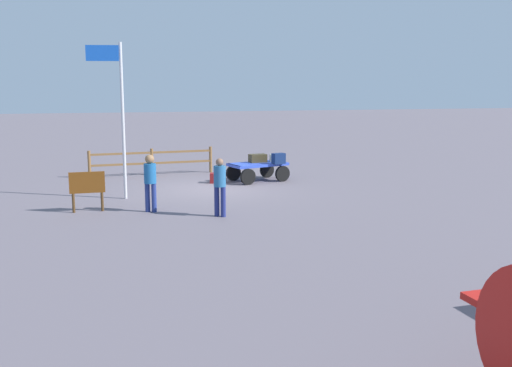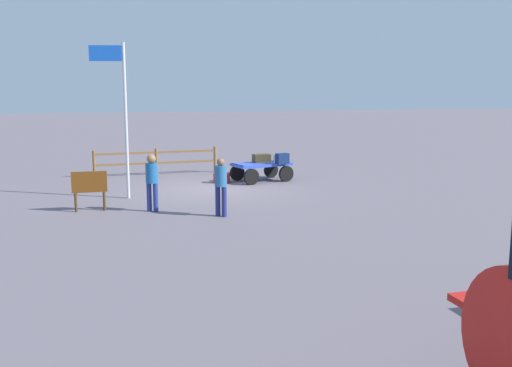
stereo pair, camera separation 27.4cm
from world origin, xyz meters
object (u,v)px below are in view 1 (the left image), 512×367
Objects in this scene: worker_lead at (150,178)px; suitcase_navy at (258,158)px; luggage_cart at (257,168)px; suitcase_maroon at (279,159)px; suitcase_olive at (218,178)px; suitcase_tan at (277,158)px; worker_trailing at (220,183)px; flagpole at (118,107)px; signboard at (87,186)px.

suitcase_navy is at bearing -133.12° from worker_lead.
luggage_cart is 1.42× the size of worker_lead.
suitcase_navy is at bearing -108.30° from luggage_cart.
suitcase_olive is at bearing -9.12° from suitcase_maroon.
suitcase_tan is 0.78m from suitcase_navy.
worker_trailing is 0.33× the size of flagpole.
suitcase_olive is 5.04m from flagpole.
suitcase_tan is at bearing -120.17° from worker_trailing.
signboard is at bearing -15.23° from worker_lead.
signboard is at bearing 31.76° from suitcase_tan.
suitcase_navy is (0.78, 0.04, 0.01)m from suitcase_tan.
suitcase_maroon is at bearing -122.20° from worker_trailing.
flagpole is (2.54, -3.34, 1.99)m from worker_trailing.
suitcase_tan is at bearing -156.92° from flagpole.
worker_lead is at bearing 42.53° from suitcase_tan.
suitcase_tan is at bearing -137.47° from worker_lead.
suitcase_tan is 0.37× the size of worker_trailing.
luggage_cart is at bearing -30.02° from suitcase_maroon.
worker_lead is (4.45, 4.75, 0.14)m from suitcase_navy.
luggage_cart is at bearing -114.57° from worker_trailing.
suitcase_navy is 6.50m from worker_lead.
suitcase_olive is 0.40× the size of worker_lead.
luggage_cart is 6.11m from flagpole.
signboard reaches higher than suitcase_navy.
flagpole reaches higher than luggage_cart.
flagpole is at bearing 17.86° from suitcase_maroon.
signboard is at bearing 28.11° from suitcase_maroon.
luggage_cart is at bearing 71.70° from suitcase_navy.
suitcase_olive is at bearing -148.05° from flagpole.
suitcase_maroon is at bearing 170.88° from suitcase_olive.
flagpole is (3.59, 2.24, 2.75)m from suitcase_olive.
suitcase_maroon is at bearing -140.96° from worker_lead.
flagpole reaches higher than suitcase_olive.
signboard is (6.83, 3.65, -0.13)m from suitcase_maroon.
suitcase_navy is 0.59× the size of signboard.
worker_lead is 1.02× the size of worker_trailing.
worker_lead is 2.11m from worker_trailing.
suitcase_tan is 1.13× the size of suitcase_maroon.
suitcase_maroon is 0.11× the size of flagpole.
suitcase_navy is 7.52m from signboard.
suitcase_olive is at bearing -138.89° from signboard.
suitcase_olive is at bearing 1.93° from luggage_cart.
luggage_cart is 1.56m from suitcase_olive.
signboard is at bearing 34.59° from suitcase_navy.
flagpole reaches higher than suitcase_navy.
suitcase_maroon is 0.80× the size of suitcase_olive.
suitcase_maroon reaches higher than suitcase_tan.
worker_trailing is at bearing 79.39° from suitcase_olive.
flagpole is at bearing -71.84° from worker_lead.
suitcase_tan is (-0.84, -0.25, 0.33)m from luggage_cart.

